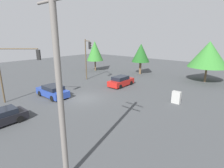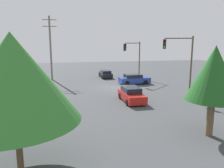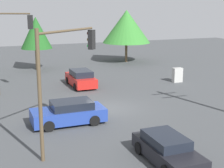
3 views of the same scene
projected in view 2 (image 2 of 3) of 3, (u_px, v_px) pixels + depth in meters
The scene contains 10 objects.
ground_plane at pixel (116, 88), 29.43m from camera, with size 80.00×80.00×0.00m, color #424447.
sedan_blue at pixel (134, 79), 31.94m from camera, with size 4.43×2.05×1.42m.
sedan_red at pixel (131, 95), 22.39m from camera, with size 1.93×4.31×1.48m.
sedan_dark at pixel (106, 74), 37.76m from camera, with size 1.85×4.19×1.28m.
traffic_signal_main at pixel (181, 56), 24.02m from camera, with size 2.88×1.73×6.68m.
traffic_signal_cross at pixel (134, 54), 34.73m from camera, with size 3.66×3.10×6.14m.
utility_pole_tall at pixel (51, 47), 34.75m from camera, with size 2.20×0.28×10.08m.
electrical_cabinet at pixel (43, 96), 22.01m from camera, with size 0.89×0.53×1.34m, color #B2B2AD.
tree_behind at pixel (214, 74), 13.48m from camera, with size 3.38×3.38×5.81m.
tree_corner at pixel (13, 78), 9.61m from camera, with size 5.89×5.89×6.43m.
Camera 2 is at (-6.95, -27.97, 5.95)m, focal length 35.00 mm.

